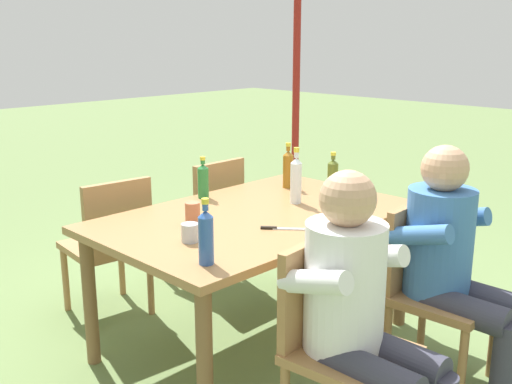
# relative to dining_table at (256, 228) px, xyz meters

# --- Properties ---
(ground_plane) EXTENTS (24.00, 24.00, 0.00)m
(ground_plane) POSITION_rel_dining_table_xyz_m (0.00, 0.00, -0.67)
(ground_plane) COLOR #6B844C
(dining_table) EXTENTS (1.67, 1.06, 0.75)m
(dining_table) POSITION_rel_dining_table_xyz_m (0.00, 0.00, 0.00)
(dining_table) COLOR #A37547
(dining_table) RESTS_ON ground_plane
(chair_near_left) EXTENTS (0.48, 0.48, 0.87)m
(chair_near_left) POSITION_rel_dining_table_xyz_m (-0.38, -0.83, -0.18)
(chair_near_left) COLOR #A37547
(chair_near_left) RESTS_ON ground_plane
(chair_near_right) EXTENTS (0.47, 0.47, 0.87)m
(chair_near_right) POSITION_rel_dining_table_xyz_m (0.37, -0.83, -0.18)
(chair_near_right) COLOR #A37547
(chair_near_right) RESTS_ON ground_plane
(chair_far_right) EXTENTS (0.44, 0.44, 0.87)m
(chair_far_right) POSITION_rel_dining_table_xyz_m (0.38, 0.83, -0.18)
(chair_far_right) COLOR #A37547
(chair_far_right) RESTS_ON ground_plane
(chair_far_left) EXTENTS (0.48, 0.48, 0.87)m
(chair_far_left) POSITION_rel_dining_table_xyz_m (-0.38, 0.83, -0.18)
(chair_far_left) COLOR #A37547
(chair_far_left) RESTS_ON ground_plane
(person_in_white_shirt) EXTENTS (0.47, 0.62, 1.18)m
(person_in_white_shirt) POSITION_rel_dining_table_xyz_m (-0.38, -0.94, -0.01)
(person_in_white_shirt) COLOR white
(person_in_white_shirt) RESTS_ON ground_plane
(person_in_plaid_shirt) EXTENTS (0.47, 0.62, 1.18)m
(person_in_plaid_shirt) POSITION_rel_dining_table_xyz_m (0.38, -0.94, -0.01)
(person_in_plaid_shirt) COLOR #3D70B2
(person_in_plaid_shirt) RESTS_ON ground_plane
(bottle_amber) EXTENTS (0.06, 0.06, 0.28)m
(bottle_amber) POSITION_rel_dining_table_xyz_m (0.55, 0.26, 0.20)
(bottle_amber) COLOR #996019
(bottle_amber) RESTS_ON dining_table
(bottle_blue) EXTENTS (0.06, 0.06, 0.28)m
(bottle_blue) POSITION_rel_dining_table_xyz_m (-0.66, -0.36, 0.20)
(bottle_blue) COLOR #2D56A3
(bottle_blue) RESTS_ON dining_table
(bottle_olive) EXTENTS (0.06, 0.06, 0.25)m
(bottle_olive) POSITION_rel_dining_table_xyz_m (0.64, -0.01, 0.19)
(bottle_olive) COLOR #566623
(bottle_olive) RESTS_ON dining_table
(bottle_green) EXTENTS (0.06, 0.06, 0.25)m
(bottle_green) POSITION_rel_dining_table_xyz_m (0.02, 0.45, 0.19)
(bottle_green) COLOR #287A38
(bottle_green) RESTS_ON dining_table
(bottle_clear) EXTENTS (0.06, 0.06, 0.32)m
(bottle_clear) POSITION_rel_dining_table_xyz_m (0.31, -0.01, 0.22)
(bottle_clear) COLOR white
(bottle_clear) RESTS_ON dining_table
(cup_steel) EXTENTS (0.08, 0.08, 0.09)m
(cup_steel) POSITION_rel_dining_table_xyz_m (-0.53, -0.10, 0.12)
(cup_steel) COLOR #B2B7BC
(cup_steel) RESTS_ON dining_table
(cup_terracotta) EXTENTS (0.07, 0.07, 0.11)m
(cup_terracotta) POSITION_rel_dining_table_xyz_m (-0.35, 0.10, 0.14)
(cup_terracotta) COLOR #BC6B47
(cup_terracotta) RESTS_ON dining_table
(table_knife) EXTENTS (0.17, 0.20, 0.01)m
(table_knife) POSITION_rel_dining_table_xyz_m (-0.10, -0.27, 0.09)
(table_knife) COLOR silver
(table_knife) RESTS_ON dining_table
(backpack_by_near_side) EXTENTS (0.34, 0.22, 0.45)m
(backpack_by_near_side) POSITION_rel_dining_table_xyz_m (1.41, -0.08, -0.45)
(backpack_by_near_side) COLOR black
(backpack_by_near_side) RESTS_ON ground_plane
(lamp_post) EXTENTS (0.56, 0.20, 2.84)m
(lamp_post) POSITION_rel_dining_table_xyz_m (2.80, 2.16, 1.34)
(lamp_post) COLOR maroon
(lamp_post) RESTS_ON ground_plane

